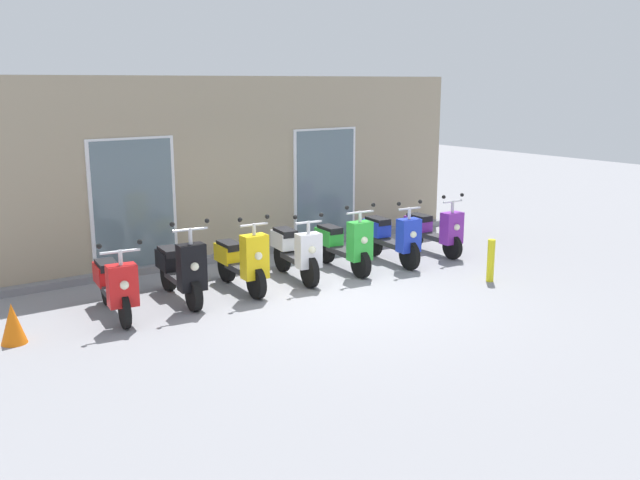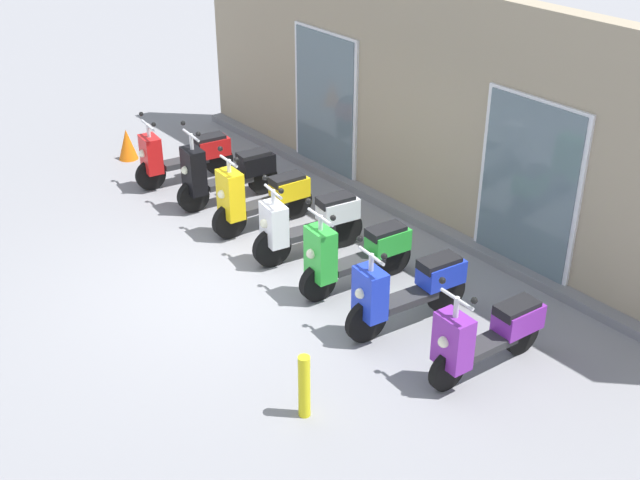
% 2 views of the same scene
% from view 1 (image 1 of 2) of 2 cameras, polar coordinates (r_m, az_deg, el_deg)
% --- Properties ---
extents(ground_plane, '(40.00, 40.00, 0.00)m').
position_cam_1_polar(ground_plane, '(10.65, 1.63, -4.65)').
color(ground_plane, gray).
extents(storefront_facade, '(10.29, 0.50, 3.29)m').
position_cam_1_polar(storefront_facade, '(12.99, -7.09, 5.60)').
color(storefront_facade, gray).
rests_on(storefront_facade, ground_plane).
extents(scooter_red, '(0.61, 1.61, 1.17)m').
position_cam_1_polar(scooter_red, '(10.09, -16.41, -3.45)').
color(scooter_red, black).
rests_on(scooter_red, ground_plane).
extents(scooter_black, '(0.58, 1.63, 1.31)m').
position_cam_1_polar(scooter_black, '(10.55, -11.28, -2.38)').
color(scooter_black, black).
rests_on(scooter_black, ground_plane).
extents(scooter_yellow, '(0.51, 1.57, 1.26)m').
position_cam_1_polar(scooter_yellow, '(10.93, -6.40, -1.68)').
color(scooter_yellow, black).
rests_on(scooter_yellow, ground_plane).
extents(scooter_white, '(0.60, 1.59, 1.18)m').
position_cam_1_polar(scooter_white, '(11.48, -2.00, -0.89)').
color(scooter_white, black).
rests_on(scooter_white, ground_plane).
extents(scooter_green, '(0.58, 1.61, 1.24)m').
position_cam_1_polar(scooter_green, '(12.01, 1.96, -0.32)').
color(scooter_green, black).
rests_on(scooter_green, ground_plane).
extents(scooter_blue, '(0.55, 1.65, 1.21)m').
position_cam_1_polar(scooter_blue, '(12.57, 5.85, 0.31)').
color(scooter_blue, black).
rests_on(scooter_blue, ground_plane).
extents(scooter_purple, '(0.51, 1.54, 1.20)m').
position_cam_1_polar(scooter_purple, '(13.37, 9.26, 0.86)').
color(scooter_purple, black).
rests_on(scooter_purple, ground_plane).
extents(curb_bollard, '(0.12, 0.12, 0.70)m').
position_cam_1_polar(curb_bollard, '(11.71, 13.73, -1.64)').
color(curb_bollard, yellow).
rests_on(curb_bollard, ground_plane).
extents(traffic_cone, '(0.32, 0.32, 0.52)m').
position_cam_1_polar(traffic_cone, '(9.54, -23.73, -6.24)').
color(traffic_cone, orange).
rests_on(traffic_cone, ground_plane).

